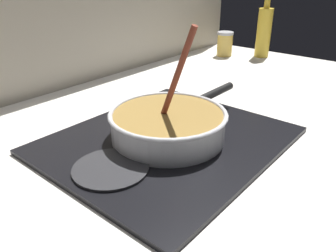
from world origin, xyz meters
TOP-DOWN VIEW (x-y plane):
  - ground at (0.00, 0.00)m, footprint 2.40×1.60m
  - hob_plate at (0.12, 0.24)m, footprint 0.56×0.48m
  - burner_ring at (0.12, 0.24)m, footprint 0.18×0.18m
  - spare_burner at (-0.07, 0.24)m, footprint 0.16×0.16m
  - cooking_pan at (0.12, 0.24)m, footprint 0.43×0.28m
  - condiment_jar at (0.97, 0.60)m, footprint 0.08×0.08m
  - oil_bottle at (1.07, 0.46)m, footprint 0.07×0.07m

SIDE VIEW (x-z plane):
  - ground at x=0.00m, z-range -0.04..0.00m
  - hob_plate at x=0.12m, z-range 0.00..0.01m
  - spare_burner at x=-0.07m, z-range 0.01..0.02m
  - burner_ring at x=0.12m, z-range 0.01..0.02m
  - cooking_pan at x=0.12m, z-range -0.09..0.19m
  - condiment_jar at x=0.97m, z-range 0.00..0.11m
  - oil_bottle at x=1.07m, z-range -0.03..0.26m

